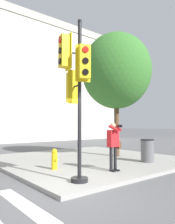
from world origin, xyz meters
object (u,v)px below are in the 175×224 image
traffic_signal_pole (75,82)px  trash_bin (147,151)px  person_photographer (114,142)px  street_tree (116,71)px  fire_hydrant (54,159)px

traffic_signal_pole → trash_bin: bearing=9.7°
person_photographer → trash_bin: (2.45, 0.37, -0.51)m
person_photographer → street_tree: size_ratio=0.26×
person_photographer → street_tree: (2.71, 2.40, 3.40)m
traffic_signal_pole → fire_hydrant: (0.47, 1.91, -2.44)m
street_tree → fire_hydrant: (-4.17, -0.87, -4.03)m
traffic_signal_pole → person_photographer: size_ratio=2.80×
traffic_signal_pole → fire_hydrant: bearing=76.1°
person_photographer → fire_hydrant: bearing=133.8°
traffic_signal_pole → street_tree: size_ratio=0.73×
person_photographer → trash_bin: bearing=8.5°
person_photographer → fire_hydrant: size_ratio=2.26×
person_photographer → fire_hydrant: 2.21m
person_photographer → fire_hydrant: person_photographer is taller
traffic_signal_pole → street_tree: (4.65, 2.78, 1.59)m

